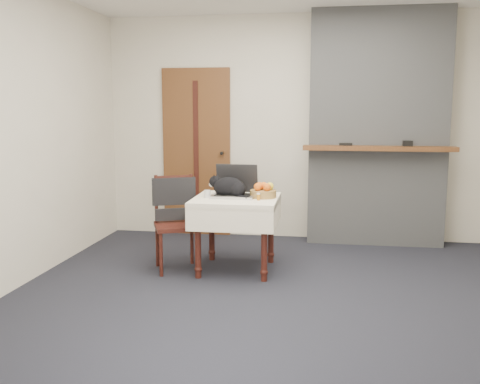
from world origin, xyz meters
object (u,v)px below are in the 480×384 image
Objects in this scene: cat at (230,187)px; pill_bottle at (258,197)px; chair at (175,209)px; door at (197,153)px; side_table at (236,209)px; cream_jar at (207,194)px; laptop at (235,188)px; fruit_basket at (263,191)px.

cat is 0.32m from pill_bottle.
door is at bearing 71.89° from chair.
side_table is at bearing 11.15° from cat.
cream_jar is at bearing -72.90° from door.
pill_bottle reaches higher than side_table.
chair is at bearing -179.81° from side_table.
cat reaches higher than side_table.
pill_bottle is 0.84m from chair.
side_table is 0.59m from chair.
door is at bearing 119.44° from laptop.
pill_bottle is (0.25, -0.20, -0.04)m from laptop.
chair reaches higher than side_table.
side_table is at bearing -22.98° from chair.
fruit_basket is (0.51, 0.09, 0.02)m from cream_jar.
laptop reaches higher than side_table.
door is at bearing 107.10° from cream_jar.
chair is (0.13, -1.42, -0.43)m from door.
cat is at bearing -22.45° from chair.
pill_bottle is (0.49, -0.08, 0.00)m from cream_jar.
chair reaches higher than cream_jar.
cream_jar is 0.50m from pill_bottle.
fruit_basket is at bearing -20.53° from chair.
laptop reaches higher than chair.
cat is 6.14× the size of pill_bottle.
cream_jar is (-0.20, -0.06, -0.06)m from cat.
laptop is 0.32m from pill_bottle.
cat is at bearing -174.15° from fruit_basket.
chair is at bearing -84.95° from door.
cream_jar is 0.37m from chair.
pill_bottle is at bearing -9.21° from cream_jar.
cat is at bearing 175.76° from side_table.
cat is 1.69× the size of fruit_basket.
cat reaches higher than pill_bottle.
laptop is (0.69, -1.36, -0.23)m from door.
laptop reaches higher than cat.
cat is at bearing -121.68° from laptop.
fruit_basket is at bearing -3.57° from laptop.
laptop reaches higher than cream_jar.
fruit_basket is at bearing 8.35° from side_table.
laptop is 1.00× the size of cat.
fruit_basket is at bearing 9.87° from cream_jar.
pill_bottle is (0.23, -0.13, 0.15)m from side_table.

